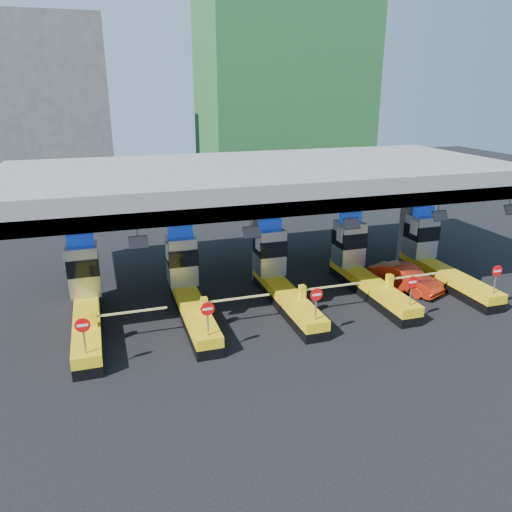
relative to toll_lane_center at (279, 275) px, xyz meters
name	(u,v)px	position (x,y,z in m)	size (l,w,h in m)	color
ground	(280,301)	(0.00, -0.28, -1.40)	(120.00, 120.00, 0.00)	black
toll_canopy	(264,180)	(0.00, 2.59, 4.74)	(28.00, 12.09, 7.00)	slate
toll_lane_far_left	(85,297)	(-10.00, 0.00, 0.00)	(4.43, 8.00, 4.16)	black
toll_lane_left	(187,286)	(-5.00, 0.00, 0.00)	(4.43, 8.00, 4.16)	black
toll_lane_center	(279,275)	(0.00, 0.00, 0.00)	(4.43, 8.00, 4.16)	black
toll_lane_right	(361,266)	(5.00, 0.00, 0.00)	(4.43, 8.00, 4.16)	black
toll_lane_far_right	(435,257)	(10.00, 0.00, 0.00)	(4.43, 8.00, 4.16)	black
bg_building_scaffold	(283,59)	(12.00, 31.72, 12.60)	(18.00, 12.00, 28.00)	#1E5926
bg_building_concrete	(39,108)	(-14.00, 35.72, 7.60)	(14.00, 10.00, 18.00)	#4C4C49
red_car	(405,278)	(7.38, -0.96, -0.70)	(1.48, 4.26, 1.40)	red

